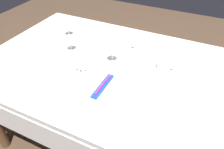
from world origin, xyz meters
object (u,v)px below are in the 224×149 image
at_px(fork_salad, 71,75).
at_px(coffee_cup_right, 127,43).
at_px(fork_outer, 80,77).
at_px(fork_inner, 76,76).
at_px(wine_glass_centre, 70,39).
at_px(spoon_soup, 140,95).
at_px(wine_glass_left, 67,22).
at_px(dinner_plate, 103,88).
at_px(dinner_knife, 131,97).
at_px(drink_tumbler, 87,44).
at_px(toothbrush_package, 103,86).
at_px(coffee_cup_left, 165,64).
at_px(wine_glass_right, 112,48).
at_px(napkin_folded, 139,51).

xyz_separation_m(fork_salad, coffee_cup_right, (0.18, 0.43, 0.04)).
bearing_deg(fork_outer, fork_salad, -174.61).
height_order(fork_inner, wine_glass_centre, wine_glass_centre).
relative_size(spoon_soup, wine_glass_left, 1.39).
bearing_deg(dinner_plate, wine_glass_left, 140.27).
relative_size(fork_inner, dinner_knife, 0.92).
distance_m(dinner_knife, drink_tumbler, 0.55).
bearing_deg(coffee_cup_right, wine_glass_centre, -150.97).
relative_size(toothbrush_package, coffee_cup_right, 2.04).
height_order(coffee_cup_left, drink_tumbler, drink_tumbler).
xyz_separation_m(fork_outer, wine_glass_left, (-0.36, 0.41, 0.11)).
bearing_deg(toothbrush_package, dinner_knife, 2.59).
relative_size(fork_outer, drink_tumbler, 1.99).
distance_m(wine_glass_right, drink_tumbler, 0.22).
distance_m(fork_salad, wine_glass_left, 0.53).
bearing_deg(napkin_folded, dinner_knife, -76.34).
bearing_deg(dinner_plate, napkin_folded, 75.90).
xyz_separation_m(dinner_knife, wine_glass_left, (-0.70, 0.44, 0.11)).
height_order(fork_inner, wine_glass_right, wine_glass_right).
bearing_deg(coffee_cup_right, drink_tumbler, -147.14).
xyz_separation_m(fork_salad, wine_glass_left, (-0.31, 0.42, 0.11)).
bearing_deg(coffee_cup_left, wine_glass_right, -171.64).
distance_m(dinner_plate, wine_glass_right, 0.30).
distance_m(dinner_knife, coffee_cup_right, 0.51).
relative_size(fork_inner, fork_salad, 0.95).
xyz_separation_m(wine_glass_right, drink_tumbler, (-0.21, 0.04, -0.04)).
relative_size(coffee_cup_right, wine_glass_left, 0.66).
distance_m(wine_glass_right, napkin_folded, 0.17).
bearing_deg(wine_glass_left, dinner_plate, -39.73).
bearing_deg(fork_salad, fork_outer, 5.39).
bearing_deg(toothbrush_package, fork_outer, 168.94).
relative_size(fork_inner, coffee_cup_right, 2.02).
xyz_separation_m(toothbrush_package, coffee_cup_left, (0.26, 0.32, 0.02)).
distance_m(dinner_plate, dinner_knife, 0.17).
distance_m(toothbrush_package, coffee_cup_left, 0.41).
xyz_separation_m(wine_glass_centre, drink_tumbler, (0.11, 0.04, -0.03)).
height_order(coffee_cup_left, coffee_cup_right, coffee_cup_right).
bearing_deg(fork_inner, drink_tumbler, 106.93).
height_order(fork_salad, napkin_folded, napkin_folded).
distance_m(fork_inner, dinner_knife, 0.36).
height_order(dinner_plate, wine_glass_right, wine_glass_right).
bearing_deg(wine_glass_right, toothbrush_package, -75.11).
bearing_deg(coffee_cup_left, fork_salad, -148.82).
bearing_deg(napkin_folded, coffee_cup_left, -5.52).
xyz_separation_m(coffee_cup_left, coffee_cup_right, (-0.31, 0.14, 0.00)).
relative_size(toothbrush_package, drink_tumbler, 1.87).
xyz_separation_m(dinner_plate, fork_salad, (-0.23, 0.03, -0.01)).
bearing_deg(drink_tumbler, coffee_cup_left, 1.10).
relative_size(dinner_plate, drink_tumbler, 2.48).
bearing_deg(wine_glass_centre, spoon_soup, -20.82).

